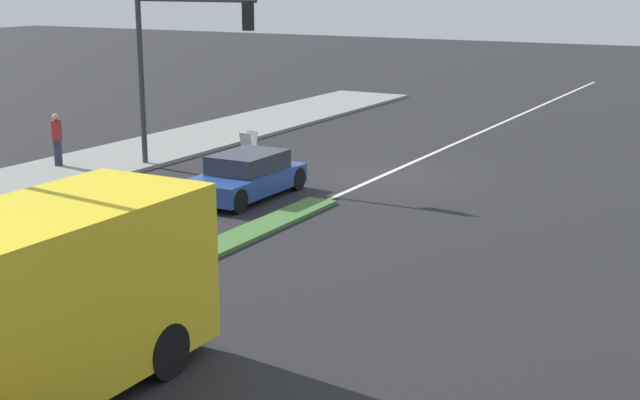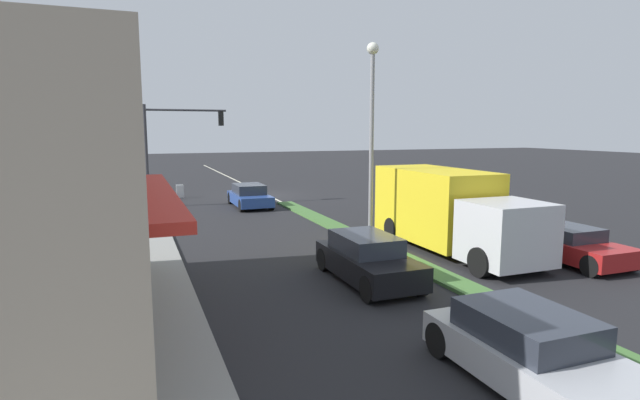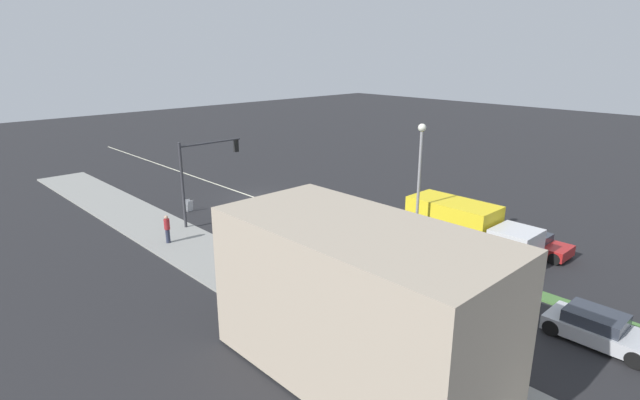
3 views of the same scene
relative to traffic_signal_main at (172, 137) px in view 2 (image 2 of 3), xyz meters
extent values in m
plane|color=#232326|center=(-6.12, 15.48, -3.90)|extent=(160.00, 160.00, 0.00)
cube|color=gray|center=(2.88, 15.98, -3.84)|extent=(4.00, 73.00, 0.12)
cube|color=beige|center=(-6.12, -2.52, -3.90)|extent=(0.16, 60.00, 0.01)
cube|color=tan|center=(4.60, 18.06, -1.00)|extent=(4.94, 10.30, 5.56)
cube|color=red|center=(1.78, 18.06, -0.98)|extent=(0.70, 8.24, 0.20)
cylinder|color=#333338|center=(1.43, 0.01, -0.98)|extent=(0.18, 0.18, 5.60)
cylinder|color=#333338|center=(-0.82, 0.01, 1.52)|extent=(4.50, 0.12, 0.12)
cube|color=black|center=(-2.77, 0.01, 1.07)|extent=(0.28, 0.24, 0.84)
sphere|color=red|center=(-2.77, -0.12, 1.34)|extent=(0.18, 0.18, 0.18)
sphere|color=gold|center=(-2.77, -0.12, 1.07)|extent=(0.18, 0.18, 0.18)
sphere|color=green|center=(-2.77, -0.12, 0.80)|extent=(0.18, 0.18, 0.18)
cylinder|color=gray|center=(-6.12, 12.79, -0.30)|extent=(0.16, 0.16, 7.00)
sphere|color=silver|center=(-6.12, 12.79, 3.35)|extent=(0.44, 0.44, 0.44)
cylinder|color=#282D42|center=(3.57, 1.77, -3.35)|extent=(0.26, 0.26, 0.85)
cylinder|color=maroon|center=(3.57, 1.77, -2.61)|extent=(0.34, 0.34, 0.64)
sphere|color=tan|center=(3.57, 1.77, -2.18)|extent=(0.22, 0.22, 0.22)
cube|color=silver|center=(-0.59, -3.33, -3.47)|extent=(0.45, 0.21, 0.84)
cube|color=silver|center=(-0.59, -3.01, -3.47)|extent=(0.45, 0.21, 0.84)
cube|color=silver|center=(-8.32, 17.61, -2.68)|extent=(2.28, 2.20, 1.90)
cube|color=yellow|center=(-8.32, 13.76, -2.33)|extent=(2.40, 5.10, 2.60)
cylinder|color=black|center=(-9.40, 17.81, -3.45)|extent=(0.28, 0.90, 0.90)
cylinder|color=black|center=(-7.24, 17.81, -3.45)|extent=(0.28, 0.90, 0.90)
cylinder|color=black|center=(-9.40, 12.51, -3.45)|extent=(0.28, 0.90, 0.90)
cylinder|color=black|center=(-7.24, 12.51, -3.45)|extent=(0.28, 0.90, 0.90)
cube|color=#284793|center=(-3.92, 2.08, -3.44)|extent=(1.83, 3.96, 0.55)
cube|color=#2D333D|center=(-3.92, 1.89, -2.90)|extent=(1.55, 2.18, 0.52)
cylinder|color=black|center=(-4.74, 3.63, -3.56)|extent=(0.22, 0.68, 0.68)
cylinder|color=black|center=(-3.11, 3.63, -3.56)|extent=(0.22, 0.68, 0.68)
cylinder|color=black|center=(-4.74, 0.54, -3.56)|extent=(0.22, 0.68, 0.68)
cylinder|color=black|center=(-3.11, 0.54, -3.56)|extent=(0.22, 0.68, 0.68)
cube|color=#B7BABF|center=(-3.92, 23.34, -3.42)|extent=(1.86, 3.92, 0.59)
cube|color=#2D333D|center=(-3.92, 23.14, -2.87)|extent=(1.58, 2.15, 0.49)
cylinder|color=black|center=(-4.76, 21.82, -3.56)|extent=(0.22, 0.68, 0.68)
cylinder|color=black|center=(-3.09, 21.82, -3.56)|extent=(0.22, 0.68, 0.68)
cube|color=black|center=(-3.92, 17.06, -3.38)|extent=(1.70, 4.02, 0.66)
cube|color=#2D333D|center=(-3.92, 16.86, -2.79)|extent=(1.45, 2.21, 0.50)
cylinder|color=black|center=(-4.68, 18.61, -3.55)|extent=(0.22, 0.70, 0.70)
cylinder|color=black|center=(-3.17, 18.61, -3.55)|extent=(0.22, 0.70, 0.70)
cylinder|color=black|center=(-4.68, 15.50, -3.55)|extent=(0.22, 0.70, 0.70)
cylinder|color=black|center=(-3.17, 15.50, -3.55)|extent=(0.22, 0.70, 0.70)
cube|color=#AD1E1E|center=(-11.12, 17.27, -3.43)|extent=(1.82, 4.31, 0.58)
cube|color=#2D333D|center=(-11.12, 17.05, -2.93)|extent=(1.55, 2.37, 0.41)
cylinder|color=black|center=(-11.93, 18.99, -3.57)|extent=(0.22, 0.67, 0.67)
cylinder|color=black|center=(-10.32, 18.99, -3.57)|extent=(0.22, 0.67, 0.67)
cylinder|color=black|center=(-11.93, 15.55, -3.57)|extent=(0.22, 0.67, 0.67)
cylinder|color=black|center=(-10.32, 15.55, -3.57)|extent=(0.22, 0.67, 0.67)
camera|label=1|loc=(-17.73, 22.56, 2.15)|focal=50.00mm
camera|label=2|loc=(2.31, 29.51, 0.45)|focal=28.00mm
camera|label=3|loc=(16.18, 28.39, 7.36)|focal=28.00mm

